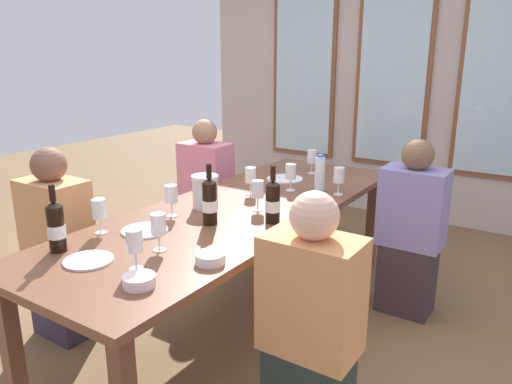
% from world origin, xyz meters
% --- Properties ---
extents(ground_plane, '(12.00, 12.00, 0.00)m').
position_xyz_m(ground_plane, '(0.00, 0.00, 0.00)').
color(ground_plane, brown).
extents(back_wall_with_windows, '(4.11, 0.10, 2.90)m').
position_xyz_m(back_wall_with_windows, '(0.00, 2.56, 1.45)').
color(back_wall_with_windows, '#BDACA5').
rests_on(back_wall_with_windows, ground).
extents(dining_table, '(0.91, 2.63, 0.74)m').
position_xyz_m(dining_table, '(0.00, 0.00, 0.67)').
color(dining_table, brown).
rests_on(dining_table, ground).
extents(white_plate_0, '(0.21, 0.21, 0.01)m').
position_xyz_m(white_plate_0, '(-0.10, -0.97, 0.74)').
color(white_plate_0, white).
rests_on(white_plate_0, dining_table).
extents(white_plate_1, '(0.23, 0.23, 0.01)m').
position_xyz_m(white_plate_1, '(-0.17, -0.58, 0.74)').
color(white_plate_1, white).
rests_on(white_plate_1, dining_table).
extents(white_plate_2, '(0.25, 0.25, 0.01)m').
position_xyz_m(white_plate_2, '(-0.10, 0.69, 0.74)').
color(white_plate_2, white).
rests_on(white_plate_2, dining_table).
extents(metal_pitcher, '(0.16, 0.16, 0.19)m').
position_xyz_m(metal_pitcher, '(-0.16, -0.11, 0.84)').
color(metal_pitcher, silver).
rests_on(metal_pitcher, dining_table).
extents(wine_bottle_0, '(0.08, 0.08, 0.31)m').
position_xyz_m(wine_bottle_0, '(-0.31, -0.97, 0.86)').
color(wine_bottle_0, black).
rests_on(wine_bottle_0, dining_table).
extents(wine_bottle_1, '(0.08, 0.08, 0.32)m').
position_xyz_m(wine_bottle_1, '(0.03, -0.31, 0.86)').
color(wine_bottle_1, black).
rests_on(wine_bottle_1, dining_table).
extents(wine_bottle_2, '(0.08, 0.08, 0.30)m').
position_xyz_m(wine_bottle_2, '(0.29, -0.12, 0.85)').
color(wine_bottle_2, black).
rests_on(wine_bottle_2, dining_table).
extents(tasting_bowl_0, '(0.13, 0.13, 0.04)m').
position_xyz_m(tasting_bowl_0, '(0.34, -0.70, 0.76)').
color(tasting_bowl_0, white).
rests_on(tasting_bowl_0, dining_table).
extents(tasting_bowl_1, '(0.13, 0.13, 0.04)m').
position_xyz_m(tasting_bowl_1, '(0.25, -1.01, 0.76)').
color(tasting_bowl_1, white).
rests_on(tasting_bowl_1, dining_table).
extents(water_bottle, '(0.06, 0.06, 0.24)m').
position_xyz_m(water_bottle, '(0.23, 0.56, 0.85)').
color(water_bottle, white).
rests_on(water_bottle, dining_table).
extents(wine_glass_0, '(0.07, 0.07, 0.17)m').
position_xyz_m(wine_glass_0, '(-0.21, -0.33, 0.86)').
color(wine_glass_0, white).
rests_on(wine_glass_0, dining_table).
extents(wine_glass_1, '(0.07, 0.07, 0.17)m').
position_xyz_m(wine_glass_1, '(-0.33, -0.71, 0.86)').
color(wine_glass_1, white).
rests_on(wine_glass_1, dining_table).
extents(wine_glass_2, '(0.07, 0.07, 0.17)m').
position_xyz_m(wine_glass_2, '(0.37, 0.55, 0.86)').
color(wine_glass_2, white).
rests_on(wine_glass_2, dining_table).
extents(wine_glass_3, '(0.07, 0.07, 0.17)m').
position_xyz_m(wine_glass_3, '(0.13, -0.91, 0.86)').
color(wine_glass_3, white).
rests_on(wine_glass_3, dining_table).
extents(wine_glass_4, '(0.07, 0.07, 0.17)m').
position_xyz_m(wine_glass_4, '(-0.03, 0.95, 0.86)').
color(wine_glass_4, white).
rests_on(wine_glass_4, dining_table).
extents(wine_glass_5, '(0.07, 0.07, 0.17)m').
position_xyz_m(wine_glass_5, '(-0.09, 0.25, 0.86)').
color(wine_glass_5, white).
rests_on(wine_glass_5, dining_table).
extents(wine_glass_6, '(0.07, 0.07, 0.17)m').
position_xyz_m(wine_glass_6, '(0.07, -0.72, 0.86)').
color(wine_glass_6, white).
rests_on(wine_glass_6, dining_table).
extents(wine_glass_7, '(0.07, 0.07, 0.17)m').
position_xyz_m(wine_glass_7, '(0.07, 0.47, 0.86)').
color(wine_glass_7, white).
rests_on(wine_glass_7, dining_table).
extents(wine_glass_8, '(0.07, 0.07, 0.17)m').
position_xyz_m(wine_glass_8, '(0.12, 0.01, 0.86)').
color(wine_glass_8, white).
rests_on(wine_glass_8, dining_table).
extents(seated_person_0, '(0.38, 0.24, 1.11)m').
position_xyz_m(seated_person_0, '(-0.79, 0.67, 0.53)').
color(seated_person_0, '#2C3131').
rests_on(seated_person_0, ground).
extents(seated_person_1, '(0.38, 0.24, 1.11)m').
position_xyz_m(seated_person_1, '(0.79, 0.70, 0.53)').
color(seated_person_1, '#392A30').
rests_on(seated_person_1, ground).
extents(seated_person_2, '(0.38, 0.24, 1.11)m').
position_xyz_m(seated_person_2, '(-0.79, -0.65, 0.53)').
color(seated_person_2, '#332C42').
rests_on(seated_person_2, ground).
extents(seated_person_3, '(0.38, 0.24, 1.11)m').
position_xyz_m(seated_person_3, '(0.79, -0.63, 0.53)').
color(seated_person_3, '#26342D').
rests_on(seated_person_3, ground).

